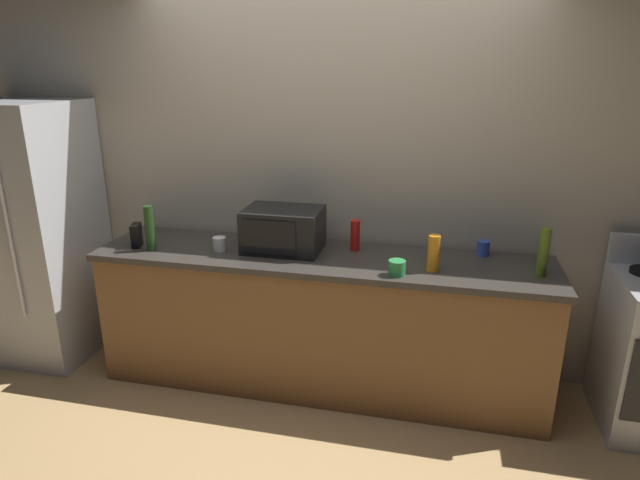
{
  "coord_description": "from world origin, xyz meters",
  "views": [
    {
      "loc": [
        0.7,
        -2.64,
        2.03
      ],
      "look_at": [
        0.0,
        0.4,
        1.0
      ],
      "focal_mm": 30.07,
      "sensor_mm": 36.0,
      "label": 1
    }
  ],
  "objects_px": {
    "refrigerator": "(35,233)",
    "mug_blue": "(483,248)",
    "mug_white": "(219,244)",
    "bottle_wine": "(150,228)",
    "bottle_dish_soap": "(434,253)",
    "mug_green": "(397,268)",
    "bottle_hot_sauce": "(355,235)",
    "cordless_phone": "(136,235)",
    "bottle_olive_oil": "(543,252)",
    "microwave": "(283,230)"
  },
  "relations": [
    {
      "from": "bottle_dish_soap",
      "to": "mug_white",
      "type": "distance_m",
      "value": 1.33
    },
    {
      "from": "cordless_phone",
      "to": "bottle_hot_sauce",
      "type": "relative_size",
      "value": 0.76
    },
    {
      "from": "bottle_wine",
      "to": "mug_white",
      "type": "bearing_deg",
      "value": 12.53
    },
    {
      "from": "refrigerator",
      "to": "mug_green",
      "type": "distance_m",
      "value": 2.55
    },
    {
      "from": "refrigerator",
      "to": "bottle_olive_oil",
      "type": "relative_size",
      "value": 6.49
    },
    {
      "from": "cordless_phone",
      "to": "mug_green",
      "type": "xyz_separation_m",
      "value": [
        1.69,
        -0.12,
        -0.03
      ]
    },
    {
      "from": "bottle_olive_oil",
      "to": "mug_white",
      "type": "relative_size",
      "value": 3.2
    },
    {
      "from": "cordless_phone",
      "to": "bottle_hot_sauce",
      "type": "xyz_separation_m",
      "value": [
        1.39,
        0.24,
        0.02
      ]
    },
    {
      "from": "microwave",
      "to": "bottle_hot_sauce",
      "type": "distance_m",
      "value": 0.46
    },
    {
      "from": "bottle_dish_soap",
      "to": "bottle_hot_sauce",
      "type": "relative_size",
      "value": 1.08
    },
    {
      "from": "mug_white",
      "to": "bottle_dish_soap",
      "type": "bearing_deg",
      "value": -2.26
    },
    {
      "from": "bottle_olive_oil",
      "to": "mug_green",
      "type": "xyz_separation_m",
      "value": [
        -0.79,
        -0.17,
        -0.1
      ]
    },
    {
      "from": "mug_green",
      "to": "mug_blue",
      "type": "height_order",
      "value": "mug_blue"
    },
    {
      "from": "cordless_phone",
      "to": "bottle_wine",
      "type": "relative_size",
      "value": 0.52
    },
    {
      "from": "microwave",
      "to": "bottle_wine",
      "type": "xyz_separation_m",
      "value": [
        -0.82,
        -0.19,
        0.01
      ]
    },
    {
      "from": "bottle_olive_oil",
      "to": "mug_white",
      "type": "height_order",
      "value": "bottle_olive_oil"
    },
    {
      "from": "refrigerator",
      "to": "bottle_wine",
      "type": "height_order",
      "value": "refrigerator"
    },
    {
      "from": "bottle_olive_oil",
      "to": "refrigerator",
      "type": "bearing_deg",
      "value": 179.21
    },
    {
      "from": "refrigerator",
      "to": "mug_blue",
      "type": "xyz_separation_m",
      "value": [
        3.03,
        0.23,
        0.05
      ]
    },
    {
      "from": "bottle_olive_oil",
      "to": "mug_white",
      "type": "distance_m",
      "value": 1.92
    },
    {
      "from": "refrigerator",
      "to": "bottle_olive_oil",
      "type": "xyz_separation_m",
      "value": [
        3.33,
        -0.05,
        0.14
      ]
    },
    {
      "from": "refrigerator",
      "to": "mug_white",
      "type": "xyz_separation_m",
      "value": [
        1.41,
        -0.05,
        0.04
      ]
    },
    {
      "from": "microwave",
      "to": "bottle_hot_sauce",
      "type": "relative_size",
      "value": 2.44
    },
    {
      "from": "refrigerator",
      "to": "bottle_olive_oil",
      "type": "distance_m",
      "value": 3.33
    },
    {
      "from": "microwave",
      "to": "bottle_olive_oil",
      "type": "distance_m",
      "value": 1.53
    },
    {
      "from": "bottle_olive_oil",
      "to": "bottle_dish_soap",
      "type": "relative_size",
      "value": 1.31
    },
    {
      "from": "bottle_olive_oil",
      "to": "bottle_hot_sauce",
      "type": "xyz_separation_m",
      "value": [
        -1.08,
        0.19,
        -0.04
      ]
    },
    {
      "from": "bottle_hot_sauce",
      "to": "mug_blue",
      "type": "bearing_deg",
      "value": 6.18
    },
    {
      "from": "bottle_hot_sauce",
      "to": "mug_blue",
      "type": "distance_m",
      "value": 0.79
    },
    {
      "from": "bottle_wine",
      "to": "bottle_dish_soap",
      "type": "relative_size",
      "value": 1.36
    },
    {
      "from": "mug_blue",
      "to": "mug_white",
      "type": "xyz_separation_m",
      "value": [
        -1.62,
        -0.28,
        -0.0
      ]
    },
    {
      "from": "microwave",
      "to": "mug_blue",
      "type": "height_order",
      "value": "microwave"
    },
    {
      "from": "cordless_phone",
      "to": "bottle_wine",
      "type": "distance_m",
      "value": 0.16
    },
    {
      "from": "bottle_dish_soap",
      "to": "mug_green",
      "type": "height_order",
      "value": "bottle_dish_soap"
    },
    {
      "from": "microwave",
      "to": "mug_white",
      "type": "xyz_separation_m",
      "value": [
        -0.39,
        -0.1,
        -0.09
      ]
    },
    {
      "from": "cordless_phone",
      "to": "bottle_olive_oil",
      "type": "relative_size",
      "value": 0.54
    },
    {
      "from": "bottle_wine",
      "to": "bottle_dish_soap",
      "type": "distance_m",
      "value": 1.75
    },
    {
      "from": "cordless_phone",
      "to": "bottle_hot_sauce",
      "type": "height_order",
      "value": "bottle_hot_sauce"
    },
    {
      "from": "microwave",
      "to": "bottle_olive_oil",
      "type": "bearing_deg",
      "value": -3.53
    },
    {
      "from": "mug_green",
      "to": "bottle_hot_sauce",
      "type": "bearing_deg",
      "value": 129.31
    },
    {
      "from": "mug_green",
      "to": "microwave",
      "type": "bearing_deg",
      "value": 160.17
    },
    {
      "from": "mug_white",
      "to": "refrigerator",
      "type": "bearing_deg",
      "value": 177.87
    },
    {
      "from": "microwave",
      "to": "mug_green",
      "type": "distance_m",
      "value": 0.79
    },
    {
      "from": "bottle_dish_soap",
      "to": "mug_blue",
      "type": "distance_m",
      "value": 0.45
    },
    {
      "from": "bottle_olive_oil",
      "to": "bottle_dish_soap",
      "type": "xyz_separation_m",
      "value": [
        -0.59,
        -0.06,
        -0.03
      ]
    },
    {
      "from": "bottle_hot_sauce",
      "to": "mug_white",
      "type": "xyz_separation_m",
      "value": [
        -0.84,
        -0.2,
        -0.06
      ]
    },
    {
      "from": "microwave",
      "to": "mug_green",
      "type": "height_order",
      "value": "microwave"
    },
    {
      "from": "refrigerator",
      "to": "bottle_wine",
      "type": "bearing_deg",
      "value": -8.44
    },
    {
      "from": "microwave",
      "to": "mug_white",
      "type": "relative_size",
      "value": 5.54
    },
    {
      "from": "bottle_wine",
      "to": "refrigerator",
      "type": "bearing_deg",
      "value": 171.56
    }
  ]
}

